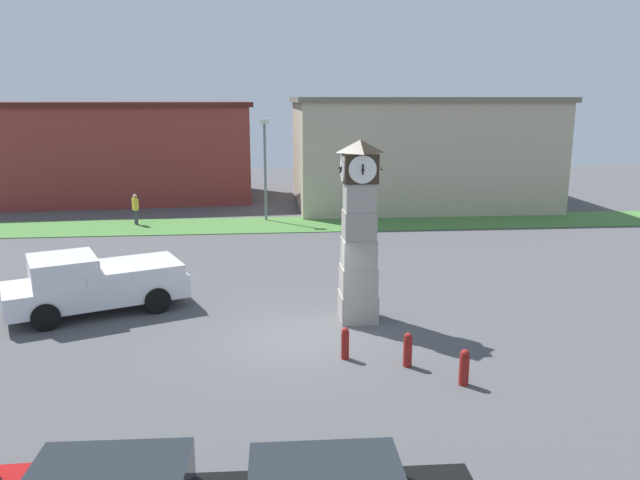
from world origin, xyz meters
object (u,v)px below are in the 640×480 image
bollard_near_tower (464,367)px  bollard_far_row (345,343)px  clock_tower (359,236)px  pedestrian_near_bench (135,208)px  bollard_mid_row (408,349)px  pickup_truck (96,282)px  street_lamp_near_road (265,162)px

bollard_near_tower → bollard_far_row: 3.06m
clock_tower → bollard_far_row: clock_tower is taller
pedestrian_near_bench → bollard_mid_row: bearing=-61.6°
bollard_mid_row → bollard_far_row: bearing=157.8°
clock_tower → pickup_truck: size_ratio=0.94×
bollard_near_tower → bollard_mid_row: bollard_mid_row is taller
pickup_truck → pedestrian_near_bench: size_ratio=3.46×
bollard_mid_row → street_lamp_near_road: size_ratio=0.16×
clock_tower → street_lamp_near_road: (-2.58, 15.86, 0.64)m
clock_tower → pedestrian_near_bench: bearing=121.6°
pickup_truck → pedestrian_near_bench: 13.75m
bollard_mid_row → bollard_far_row: (-1.47, 0.60, -0.02)m
bollard_near_tower → pedestrian_near_bench: bearing=119.4°
pickup_truck → street_lamp_near_road: (5.36, 14.36, 2.26)m
bollard_mid_row → pedestrian_near_bench: size_ratio=0.53×
bollard_near_tower → bollard_mid_row: bearing=133.3°
bollard_near_tower → street_lamp_near_road: bearing=102.0°
bollard_near_tower → bollard_far_row: size_ratio=1.03×
street_lamp_near_road → clock_tower: bearing=-80.8°
bollard_near_tower → bollard_mid_row: 1.54m
bollard_far_row → street_lamp_near_road: (-1.82, 18.67, 2.77)m
clock_tower → bollard_near_tower: (1.77, -4.53, -2.11)m
clock_tower → pedestrian_near_bench: clock_tower is taller
bollard_mid_row → pedestrian_near_bench: (-10.04, 18.59, 0.50)m
bollard_far_row → pickup_truck: size_ratio=0.15×
pickup_truck → street_lamp_near_road: bearing=69.5°
clock_tower → pedestrian_near_bench: 17.89m
clock_tower → bollard_far_row: 3.61m
clock_tower → bollard_near_tower: clock_tower is taller
bollard_near_tower → pickup_truck: (-9.71, 6.03, 0.50)m
street_lamp_near_road → bollard_far_row: bearing=-84.4°
bollard_mid_row → street_lamp_near_road: 19.74m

